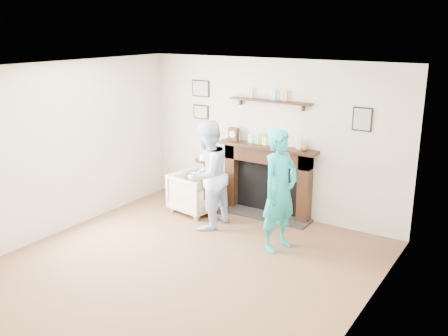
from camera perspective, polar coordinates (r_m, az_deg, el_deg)
The scene contains 6 objects.
ground at distance 6.43m, azimuth -5.52°, elevation -11.68°, with size 5.00×5.00×0.00m, color brown.
room_shell at distance 6.40m, azimuth -2.09°, elevation 3.76°, with size 4.54×5.02×2.52m.
armchair at distance 8.33m, azimuth -3.11°, elevation -4.99°, with size 0.71×0.73×0.67m, color tan.
man at distance 7.72m, azimuth -1.90°, elevation -6.70°, with size 0.80×0.62×1.65m, color silver.
woman at distance 7.06m, azimuth 6.17°, elevation -9.07°, with size 0.61×0.40×1.68m, color teal.
pedestal_table at distance 7.96m, azimuth -2.14°, elevation -0.91°, with size 0.34×0.34×1.08m.
Camera 1 is at (3.58, -4.43, 2.98)m, focal length 40.00 mm.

